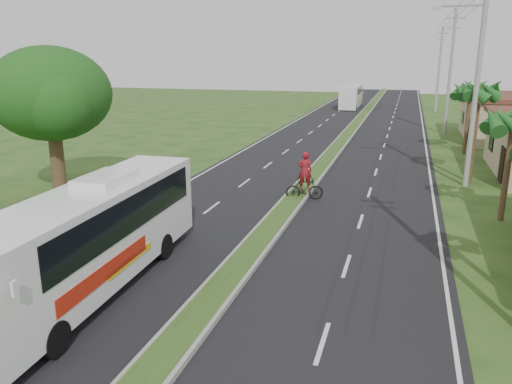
# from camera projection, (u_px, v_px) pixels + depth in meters

# --- Properties ---
(ground) EXTENTS (180.00, 180.00, 0.00)m
(ground) POSITION_uv_depth(u_px,v_px,m) (195.00, 323.00, 13.60)
(ground) COLOR #244318
(ground) RESTS_ON ground
(road_asphalt) EXTENTS (14.00, 160.00, 0.02)m
(road_asphalt) POSITION_uv_depth(u_px,v_px,m) (320.00, 169.00, 32.05)
(road_asphalt) COLOR black
(road_asphalt) RESTS_ON ground
(median_strip) EXTENTS (1.20, 160.00, 0.18)m
(median_strip) POSITION_uv_depth(u_px,v_px,m) (320.00, 167.00, 32.03)
(median_strip) COLOR gray
(median_strip) RESTS_ON ground
(lane_edge_left) EXTENTS (0.12, 160.00, 0.01)m
(lane_edge_left) POSITION_uv_depth(u_px,v_px,m) (223.00, 162.00, 33.93)
(lane_edge_left) COLOR silver
(lane_edge_left) RESTS_ON ground
(lane_edge_right) EXTENTS (0.12, 160.00, 0.01)m
(lane_edge_right) POSITION_uv_depth(u_px,v_px,m) (430.00, 176.00, 30.18)
(lane_edge_right) COLOR silver
(lane_edge_right) RESTS_ON ground
(palm_verge_c) EXTENTS (2.40, 2.40, 5.85)m
(palm_verge_c) POSITION_uv_depth(u_px,v_px,m) (480.00, 92.00, 27.31)
(palm_verge_c) COLOR #473321
(palm_verge_c) RESTS_ON ground
(palm_verge_d) EXTENTS (2.40, 2.40, 5.25)m
(palm_verge_d) POSITION_uv_depth(u_px,v_px,m) (471.00, 91.00, 35.63)
(palm_verge_d) COLOR #473321
(palm_verge_d) RESTS_ON ground
(shade_tree) EXTENTS (6.30, 6.00, 7.54)m
(shade_tree) POSITION_uv_depth(u_px,v_px,m) (49.00, 97.00, 24.90)
(shade_tree) COLOR #473321
(shade_tree) RESTS_ON ground
(utility_pole_b) EXTENTS (3.20, 0.28, 12.00)m
(utility_pole_b) POSITION_uv_depth(u_px,v_px,m) (478.00, 71.00, 26.18)
(utility_pole_b) COLOR gray
(utility_pole_b) RESTS_ON ground
(utility_pole_c) EXTENTS (1.60, 0.28, 11.00)m
(utility_pole_c) POSITION_uv_depth(u_px,v_px,m) (450.00, 71.00, 44.79)
(utility_pole_c) COLOR gray
(utility_pole_c) RESTS_ON ground
(utility_pole_d) EXTENTS (1.60, 0.28, 10.50)m
(utility_pole_d) POSITION_uv_depth(u_px,v_px,m) (439.00, 69.00, 63.31)
(utility_pole_d) COLOR gray
(utility_pole_d) RESTS_ON ground
(coach_bus_main) EXTENTS (2.68, 10.74, 3.44)m
(coach_bus_main) POSITION_uv_depth(u_px,v_px,m) (92.00, 232.00, 15.02)
(coach_bus_main) COLOR white
(coach_bus_main) RESTS_ON ground
(coach_bus_far) EXTENTS (2.44, 10.51, 3.05)m
(coach_bus_far) POSITION_uv_depth(u_px,v_px,m) (351.00, 95.00, 69.17)
(coach_bus_far) COLOR white
(coach_bus_far) RESTS_ON ground
(motorcyclist) EXTENTS (1.94, 1.00, 2.46)m
(motorcyclist) POSITION_uv_depth(u_px,v_px,m) (305.00, 183.00, 24.94)
(motorcyclist) COLOR black
(motorcyclist) RESTS_ON ground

